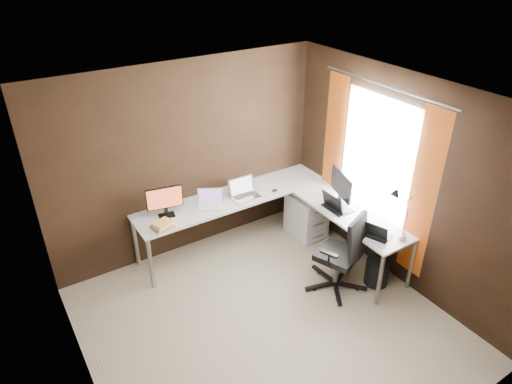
% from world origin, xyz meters
% --- Properties ---
extents(room, '(3.60, 3.60, 2.50)m').
position_xyz_m(room, '(0.34, 0.07, 1.28)').
color(room, tan).
rests_on(room, ground).
extents(desk, '(2.65, 2.25, 0.73)m').
position_xyz_m(desk, '(0.84, 1.04, 0.68)').
color(desk, white).
rests_on(desk, ground).
extents(drawer_pedestal, '(0.42, 0.50, 0.60)m').
position_xyz_m(drawer_pedestal, '(1.43, 1.15, 0.30)').
color(drawer_pedestal, white).
rests_on(drawer_pedestal, ground).
extents(monitor_left, '(0.44, 0.16, 0.39)m').
position_xyz_m(monitor_left, '(-0.44, 1.55, 0.95)').
color(monitor_left, black).
rests_on(monitor_left, desk).
extents(monitor_right, '(0.19, 0.50, 0.42)m').
position_xyz_m(monitor_right, '(1.53, 0.64, 0.97)').
color(monitor_right, black).
rests_on(monitor_right, desk).
extents(laptop_white, '(0.38, 0.34, 0.21)m').
position_xyz_m(laptop_white, '(0.11, 1.47, 0.78)').
color(laptop_white, white).
rests_on(laptop_white, desk).
extents(laptop_silver, '(0.36, 0.26, 0.24)m').
position_xyz_m(laptop_silver, '(0.59, 1.44, 0.78)').
color(laptop_silver, silver).
rests_on(laptop_silver, desk).
extents(laptop_black_big, '(0.25, 0.35, 0.23)m').
position_xyz_m(laptop_black_big, '(1.38, 0.55, 0.78)').
color(laptop_black_big, black).
rests_on(laptop_black_big, desk).
extents(laptop_black_small, '(0.30, 0.35, 0.20)m').
position_xyz_m(laptop_black_small, '(1.37, -0.15, 0.78)').
color(laptop_black_small, black).
rests_on(laptop_black_small, desk).
extents(book_stack, '(0.27, 0.24, 0.08)m').
position_xyz_m(book_stack, '(-0.58, 1.32, 0.77)').
color(book_stack, '#977451').
rests_on(book_stack, desk).
extents(mouse_left, '(0.11, 0.09, 0.04)m').
position_xyz_m(mouse_left, '(-0.55, 1.30, 0.75)').
color(mouse_left, black).
rests_on(mouse_left, desk).
extents(mouse_corner, '(0.10, 0.08, 0.04)m').
position_xyz_m(mouse_corner, '(1.00, 1.32, 0.75)').
color(mouse_corner, black).
rests_on(mouse_corner, desk).
extents(desk_lamp, '(0.20, 0.23, 0.62)m').
position_xyz_m(desk_lamp, '(1.51, -0.29, 1.12)').
color(desk_lamp, slate).
rests_on(desk_lamp, desk).
extents(office_chair, '(0.58, 0.62, 1.04)m').
position_xyz_m(office_chair, '(1.06, 0.05, 0.30)').
color(office_chair, black).
rests_on(office_chair, ground).
extents(wastebasket, '(0.34, 0.34, 0.33)m').
position_xyz_m(wastebasket, '(1.50, -0.14, 0.16)').
color(wastebasket, black).
rests_on(wastebasket, ground).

